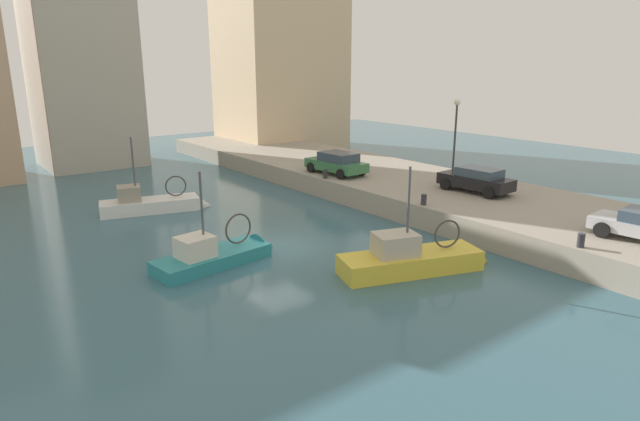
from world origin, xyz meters
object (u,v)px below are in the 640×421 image
Objects in this scene: parked_car_green at (337,163)px; mooring_bollard_mid at (424,199)px; fishing_boat_yellow at (416,267)px; quay_streetlamp at (456,126)px; fishing_boat_white at (156,209)px; fishing_boat_teal at (220,260)px; mooring_bollard_north at (325,174)px; mooring_bollard_south at (581,240)px; parked_car_black at (476,179)px.

parked_car_green reaches higher than mooring_bollard_mid.
quay_streetlamp is at bearing 32.79° from fishing_boat_yellow.
fishing_boat_yellow is 1.58× the size of parked_car_green.
quay_streetlamp reaches higher than fishing_boat_yellow.
fishing_boat_white is 14.85m from mooring_bollard_mid.
mooring_bollard_north is (10.42, 6.18, 1.34)m from fishing_boat_teal.
fishing_boat_teal is at bearing -95.24° from fishing_boat_white.
mooring_bollard_mid is (9.54, -11.30, 1.35)m from fishing_boat_white.
quay_streetlamp reaches higher than mooring_bollard_north.
fishing_boat_white is at bearing 116.32° from mooring_bollard_south.
fishing_boat_white is 11.41× the size of mooring_bollard_north.
parked_car_black reaches higher than mooring_bollard_north.
parked_car_green is at bearing 22.79° from mooring_bollard_north.
quay_streetlamp is (5.65, 10.79, 2.98)m from mooring_bollard_south.
fishing_boat_yellow reaches higher than parked_car_black.
fishing_boat_white is at bearing 108.19° from fishing_boat_yellow.
fishing_boat_yellow reaches higher than mooring_bollard_north.
fishing_boat_yellow reaches higher than parked_car_green.
fishing_boat_teal reaches higher than parked_car_green.
fishing_boat_white reaches higher than mooring_bollard_mid.
parked_car_green is at bearing -13.94° from fishing_boat_white.
parked_car_black is (8.92, 3.91, 1.76)m from fishing_boat_yellow.
quay_streetlamp is at bearing 3.48° from fishing_boat_teal.
mooring_bollard_mid is 1.00× the size of mooring_bollard_north.
parked_car_green is at bearing 80.79° from mooring_bollard_mid.
parked_car_green reaches higher than parked_car_black.
parked_car_black reaches higher than mooring_bollard_mid.
fishing_boat_teal is 1.42× the size of parked_car_black.
fishing_boat_white is 17.92m from parked_car_black.
fishing_boat_teal is at bearing -176.52° from quay_streetlamp.
mooring_bollard_south is at bearing -118.12° from parked_car_black.
fishing_boat_yellow is 8.09m from fishing_boat_teal.
quay_streetlamp is at bearing -42.66° from mooring_bollard_north.
fishing_boat_yellow reaches higher than mooring_bollard_south.
mooring_bollard_north is at bearing 90.00° from mooring_bollard_south.
parked_car_green is (11.81, 6.77, 1.78)m from fishing_boat_teal.
parked_car_green is at bearing 126.33° from quay_streetlamp.
fishing_boat_yellow is 15.89m from fishing_boat_white.
fishing_boat_yellow is at bearing -71.81° from fishing_boat_white.
quay_streetlamp is at bearing -29.24° from fishing_boat_white.
fishing_boat_yellow is 1.15× the size of fishing_boat_teal.
quay_streetlamp reaches higher than parked_car_green.
fishing_boat_yellow reaches higher than mooring_bollard_mid.
fishing_boat_white is at bearing 166.06° from parked_car_green.
mooring_bollard_south is 0.11× the size of quay_streetlamp.
mooring_bollard_south is at bearing -90.00° from mooring_bollard_north.
fishing_boat_teal is 0.93× the size of fishing_boat_white.
fishing_boat_yellow is at bearing -156.32° from parked_car_black.
mooring_bollard_north is (0.00, 8.00, 0.00)m from mooring_bollard_mid.
quay_streetlamp reaches higher than fishing_boat_teal.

